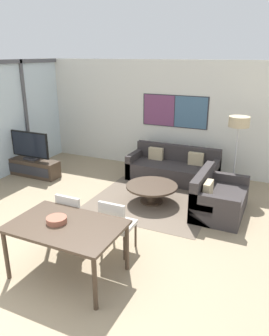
{
  "coord_description": "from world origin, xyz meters",
  "views": [
    {
      "loc": [
        2.86,
        -2.29,
        2.93
      ],
      "look_at": [
        0.49,
        2.85,
        0.95
      ],
      "focal_mm": 35.0,
      "sensor_mm": 36.0,
      "label": 1
    }
  ],
  "objects_px": {
    "dining_table": "(66,230)",
    "dining_chair_centre": "(116,223)",
    "sofa_side": "(216,199)",
    "dining_chair_left": "(74,216)",
    "tv_console": "(32,167)",
    "fruit_bowl": "(57,220)",
    "sofa_main": "(174,169)",
    "floor_lamp": "(239,126)",
    "television": "(30,146)",
    "coffee_table": "(152,189)"
  },
  "relations": [
    {
      "from": "television",
      "to": "dining_chair_left",
      "type": "height_order",
      "value": "television"
    },
    {
      "from": "coffee_table",
      "to": "dining_chair_centre",
      "type": "relative_size",
      "value": 1.19
    },
    {
      "from": "sofa_side",
      "to": "coffee_table",
      "type": "distance_m",
      "value": 1.3
    },
    {
      "from": "floor_lamp",
      "to": "dining_chair_centre",
      "type": "bearing_deg",
      "value": -110.89
    },
    {
      "from": "tv_console",
      "to": "fruit_bowl",
      "type": "relative_size",
      "value": 5.31
    },
    {
      "from": "television",
      "to": "fruit_bowl",
      "type": "bearing_deg",
      "value": -43.55
    },
    {
      "from": "dining_table",
      "to": "dining_chair_centre",
      "type": "height_order",
      "value": "dining_chair_centre"
    },
    {
      "from": "dining_chair_left",
      "to": "floor_lamp",
      "type": "distance_m",
      "value": 3.97
    },
    {
      "from": "tv_console",
      "to": "fruit_bowl",
      "type": "distance_m",
      "value": 4.23
    },
    {
      "from": "sofa_main",
      "to": "fruit_bowl",
      "type": "xyz_separation_m",
      "value": [
        -0.31,
        -4.1,
        0.55
      ]
    },
    {
      "from": "dining_chair_left",
      "to": "dining_chair_centre",
      "type": "height_order",
      "value": "same"
    },
    {
      "from": "coffee_table",
      "to": "fruit_bowl",
      "type": "bearing_deg",
      "value": -96.59
    },
    {
      "from": "sofa_side",
      "to": "fruit_bowl",
      "type": "relative_size",
      "value": 4.97
    },
    {
      "from": "dining_chair_centre",
      "to": "floor_lamp",
      "type": "xyz_separation_m",
      "value": [
        1.24,
        3.24,
        0.98
      ]
    },
    {
      "from": "coffee_table",
      "to": "floor_lamp",
      "type": "distance_m",
      "value": 2.28
    },
    {
      "from": "television",
      "to": "sofa_side",
      "type": "distance_m",
      "value": 4.67
    },
    {
      "from": "television",
      "to": "dining_chair_left",
      "type": "xyz_separation_m",
      "value": [
        2.82,
        -2.21,
        -0.26
      ]
    },
    {
      "from": "floor_lamp",
      "to": "dining_chair_left",
      "type": "bearing_deg",
      "value": -120.61
    },
    {
      "from": "fruit_bowl",
      "to": "sofa_main",
      "type": "bearing_deg",
      "value": 85.69
    },
    {
      "from": "tv_console",
      "to": "dining_table",
      "type": "distance_m",
      "value": 4.31
    },
    {
      "from": "sofa_main",
      "to": "fruit_bowl",
      "type": "bearing_deg",
      "value": -94.31
    },
    {
      "from": "dining_chair_centre",
      "to": "sofa_main",
      "type": "bearing_deg",
      "value": 93.28
    },
    {
      "from": "tv_console",
      "to": "sofa_main",
      "type": "distance_m",
      "value": 3.56
    },
    {
      "from": "tv_console",
      "to": "dining_chair_left",
      "type": "height_order",
      "value": "dining_chair_left"
    },
    {
      "from": "dining_chair_left",
      "to": "fruit_bowl",
      "type": "bearing_deg",
      "value": -72.04
    },
    {
      "from": "tv_console",
      "to": "coffee_table",
      "type": "bearing_deg",
      "value": -3.54
    },
    {
      "from": "sofa_main",
      "to": "dining_chair_centre",
      "type": "relative_size",
      "value": 2.39
    },
    {
      "from": "television",
      "to": "sofa_main",
      "type": "xyz_separation_m",
      "value": [
        3.35,
        1.22,
        -0.5
      ]
    },
    {
      "from": "television",
      "to": "dining_table",
      "type": "relative_size",
      "value": 0.73
    },
    {
      "from": "sofa_side",
      "to": "dining_chair_left",
      "type": "height_order",
      "value": "dining_chair_left"
    },
    {
      "from": "television",
      "to": "sofa_main",
      "type": "bearing_deg",
      "value": 20.02
    },
    {
      "from": "dining_chair_left",
      "to": "dining_chair_centre",
      "type": "distance_m",
      "value": 0.73
    },
    {
      "from": "dining_table",
      "to": "dining_chair_centre",
      "type": "distance_m",
      "value": 0.84
    },
    {
      "from": "dining_table",
      "to": "dining_chair_centre",
      "type": "relative_size",
      "value": 1.7
    },
    {
      "from": "dining_chair_centre",
      "to": "floor_lamp",
      "type": "distance_m",
      "value": 3.6
    },
    {
      "from": "sofa_main",
      "to": "dining_chair_left",
      "type": "height_order",
      "value": "dining_chair_left"
    },
    {
      "from": "coffee_table",
      "to": "dining_chair_left",
      "type": "xyz_separation_m",
      "value": [
        -0.53,
        -2.0,
        0.23
      ]
    },
    {
      "from": "television",
      "to": "dining_chair_centre",
      "type": "distance_m",
      "value": 4.14
    },
    {
      "from": "coffee_table",
      "to": "dining_chair_centre",
      "type": "bearing_deg",
      "value": -84.3
    },
    {
      "from": "sofa_side",
      "to": "sofa_main",
      "type": "bearing_deg",
      "value": 44.41
    },
    {
      "from": "television",
      "to": "sofa_side",
      "type": "height_order",
      "value": "television"
    },
    {
      "from": "dining_chair_left",
      "to": "dining_table",
      "type": "bearing_deg",
      "value": -61.75
    },
    {
      "from": "dining_chair_left",
      "to": "dining_chair_centre",
      "type": "bearing_deg",
      "value": 5.47
    },
    {
      "from": "dining_table",
      "to": "dining_chair_left",
      "type": "height_order",
      "value": "dining_chair_left"
    },
    {
      "from": "dining_chair_centre",
      "to": "fruit_bowl",
      "type": "relative_size",
      "value": 3.2
    },
    {
      "from": "dining_chair_centre",
      "to": "tv_console",
      "type": "bearing_deg",
      "value": 148.86
    },
    {
      "from": "sofa_side",
      "to": "fruit_bowl",
      "type": "distance_m",
      "value": 3.26
    },
    {
      "from": "sofa_side",
      "to": "dining_table",
      "type": "relative_size",
      "value": 0.91
    },
    {
      "from": "tv_console",
      "to": "dining_chair_centre",
      "type": "distance_m",
      "value": 4.14
    },
    {
      "from": "tv_console",
      "to": "television",
      "type": "height_order",
      "value": "television"
    }
  ]
}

